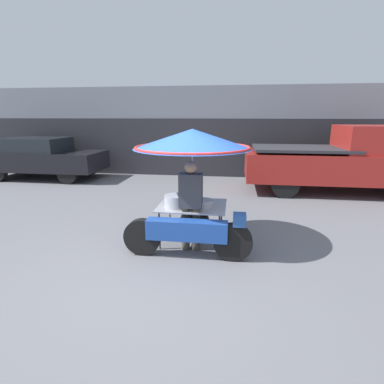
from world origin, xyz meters
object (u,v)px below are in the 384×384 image
(vendor_person, at_px, (191,202))
(pickup_truck, at_px, (344,161))
(parked_car, at_px, (42,157))
(vendor_motorcycle_cart, at_px, (192,155))

(vendor_person, xyz_separation_m, pickup_truck, (3.90, 4.54, 0.11))
(pickup_truck, bearing_deg, vendor_person, -130.61)
(pickup_truck, bearing_deg, parked_car, 176.17)
(vendor_motorcycle_cart, xyz_separation_m, pickup_truck, (3.92, 4.28, -0.64))
(pickup_truck, bearing_deg, vendor_motorcycle_cart, -132.46)
(vendor_motorcycle_cart, distance_m, parked_car, 7.98)
(vendor_person, distance_m, pickup_truck, 5.99)
(parked_car, xyz_separation_m, pickup_truck, (10.12, -0.68, 0.18))
(vendor_person, bearing_deg, parked_car, 140.00)
(vendor_person, relative_size, parked_car, 0.36)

